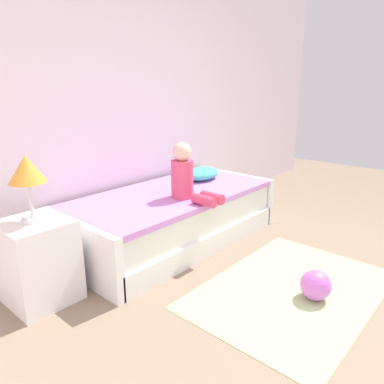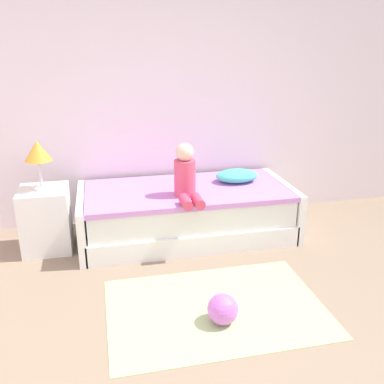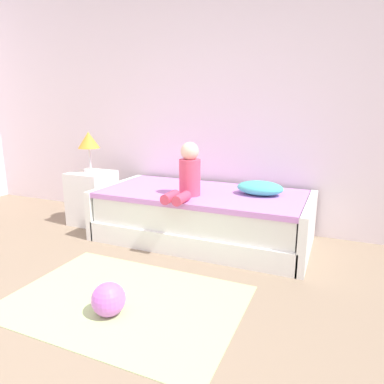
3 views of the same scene
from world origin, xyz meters
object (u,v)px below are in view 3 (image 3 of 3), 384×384
nightstand (93,198)px  child_figure (188,175)px  pillow (260,188)px  table_lamp (89,142)px  toy_ball (109,299)px  bed (202,216)px

nightstand → child_figure: 1.38m
pillow → nightstand: bearing=-176.6°
table_lamp → pillow: bearing=3.4°
nightstand → table_lamp: bearing=135.0°
child_figure → pillow: child_figure is taller
child_figure → table_lamp: bearing=170.6°
nightstand → child_figure: (1.30, -0.21, 0.40)m
table_lamp → child_figure: 1.33m
pillow → toy_ball: size_ratio=2.00×
nightstand → pillow: pillow is taller
nightstand → toy_ball: (1.30, -1.46, -0.19)m
bed → child_figure: child_figure is taller
bed → toy_ball: size_ratio=9.59×
nightstand → child_figure: child_figure is taller
child_figure → pillow: size_ratio=1.16×
nightstand → table_lamp: size_ratio=1.33×
child_figure → bed: bearing=77.0°
nightstand → bed: bearing=0.6°
child_figure → toy_ball: 1.38m
bed → table_lamp: 1.52m
child_figure → toy_ball: (0.00, -1.25, -0.59)m
toy_ball → bed: bearing=88.0°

